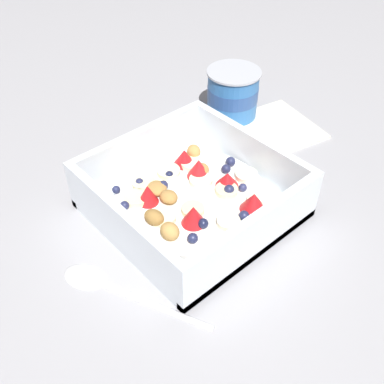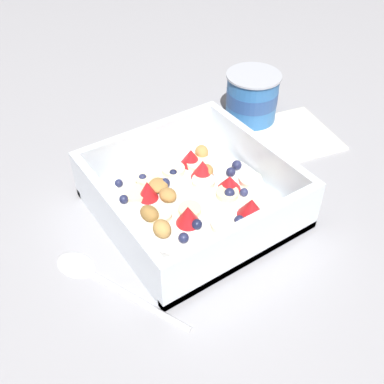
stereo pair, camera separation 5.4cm
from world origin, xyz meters
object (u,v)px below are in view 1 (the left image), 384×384
(fruit_bowl, at_px, (192,197))
(spoon, at_px, (105,283))
(yogurt_cup, at_px, (233,94))
(folded_napkin, at_px, (274,128))

(fruit_bowl, bearing_deg, spoon, -170.31)
(yogurt_cup, xyz_separation_m, folded_napkin, (0.02, -0.07, -0.04))
(yogurt_cup, height_order, folded_napkin, yogurt_cup)
(folded_napkin, bearing_deg, yogurt_cup, 106.72)
(folded_napkin, bearing_deg, fruit_bowl, -166.84)
(spoon, relative_size, yogurt_cup, 2.04)
(spoon, xyz_separation_m, yogurt_cup, (0.33, 0.14, 0.03))
(yogurt_cup, relative_size, folded_napkin, 0.68)
(fruit_bowl, distance_m, spoon, 0.15)
(spoon, bearing_deg, yogurt_cup, 23.40)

